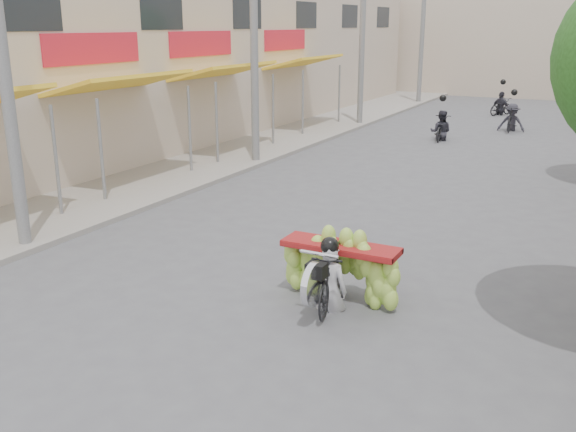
# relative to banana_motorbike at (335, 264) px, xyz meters

# --- Properties ---
(ground) EXTENTS (120.00, 120.00, 0.00)m
(ground) POSITION_rel_banana_motorbike_xyz_m (-1.01, -3.37, -0.66)
(ground) COLOR #525256
(ground) RESTS_ON ground
(sidewalk_left) EXTENTS (4.00, 60.00, 0.12)m
(sidewalk_left) POSITION_rel_banana_motorbike_xyz_m (-8.01, 11.63, -0.60)
(sidewalk_left) COLOR gray
(sidewalk_left) RESTS_ON ground
(shophouse_row_left) EXTENTS (9.77, 40.00, 6.00)m
(shophouse_row_left) POSITION_rel_banana_motorbike_xyz_m (-12.99, 10.61, 2.34)
(shophouse_row_left) COLOR #C3B09A
(shophouse_row_left) RESTS_ON ground
(far_building) EXTENTS (20.00, 6.00, 7.00)m
(far_building) POSITION_rel_banana_motorbike_xyz_m (-1.01, 34.63, 2.84)
(far_building) COLOR #C3B09A
(far_building) RESTS_ON ground
(utility_pole_near) EXTENTS (0.60, 0.24, 8.00)m
(utility_pole_near) POSITION_rel_banana_motorbike_xyz_m (-6.41, -0.37, 3.37)
(utility_pole_near) COLOR slate
(utility_pole_near) RESTS_ON ground
(utility_pole_mid) EXTENTS (0.60, 0.24, 8.00)m
(utility_pole_mid) POSITION_rel_banana_motorbike_xyz_m (-6.41, 8.63, 3.37)
(utility_pole_mid) COLOR slate
(utility_pole_mid) RESTS_ON ground
(utility_pole_far) EXTENTS (0.60, 0.24, 8.00)m
(utility_pole_far) POSITION_rel_banana_motorbike_xyz_m (-6.41, 17.63, 3.37)
(utility_pole_far) COLOR slate
(utility_pole_far) RESTS_ON ground
(utility_pole_back) EXTENTS (0.60, 0.24, 8.00)m
(utility_pole_back) POSITION_rel_banana_motorbike_xyz_m (-6.41, 26.63, 3.37)
(utility_pole_back) COLOR slate
(utility_pole_back) RESTS_ON ground
(banana_motorbike) EXTENTS (2.20, 1.84, 1.93)m
(banana_motorbike) POSITION_rel_banana_motorbike_xyz_m (0.00, 0.00, 0.00)
(banana_motorbike) COLOR black
(banana_motorbike) RESTS_ON ground
(bg_motorbike_a) EXTENTS (0.84, 1.62, 1.95)m
(bg_motorbike_a) POSITION_rel_banana_motorbike_xyz_m (-2.32, 15.53, 0.09)
(bg_motorbike_a) COLOR black
(bg_motorbike_a) RESTS_ON ground
(bg_motorbike_b) EXTENTS (1.06, 1.82, 1.95)m
(bg_motorbike_b) POSITION_rel_banana_motorbike_xyz_m (-0.29, 18.95, 0.17)
(bg_motorbike_b) COLOR black
(bg_motorbike_b) RESTS_ON ground
(bg_motorbike_c) EXTENTS (1.13, 1.52, 1.95)m
(bg_motorbike_c) POSITION_rel_banana_motorbike_xyz_m (-1.53, 23.80, 0.17)
(bg_motorbike_c) COLOR black
(bg_motorbike_c) RESTS_ON ground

